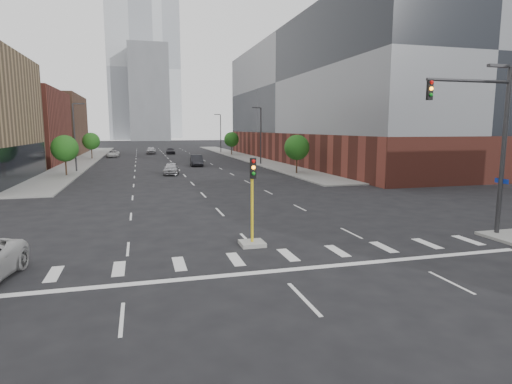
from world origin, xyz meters
name	(u,v)px	position (x,y,z in m)	size (l,w,h in m)	color
ground	(328,324)	(0.00, 0.00, 0.00)	(400.00, 400.00, 0.00)	black
sidewalk_left_far	(86,159)	(-15.00, 74.00, 0.07)	(5.00, 92.00, 0.15)	gray
sidewalk_right_far	(242,157)	(15.00, 74.00, 0.07)	(5.00, 92.00, 0.15)	gray
building_left_far_b	(32,125)	(-27.50, 92.00, 6.50)	(20.00, 24.00, 13.00)	brown
building_right_main	(339,99)	(29.50, 60.00, 11.00)	(24.00, 70.00, 22.00)	brown
tower_left	(131,70)	(-8.00, 220.00, 35.00)	(22.00, 22.00, 70.00)	#B2B7BC
tower_right	(163,71)	(10.00, 260.00, 40.00)	(20.00, 20.00, 80.00)	#B2B7BC
tower_mid	(149,93)	(0.00, 200.00, 22.00)	(18.00, 18.00, 44.00)	slate
median_traffic_signal	(252,227)	(0.00, 8.97, 0.97)	(1.20, 1.20, 4.40)	#999993
mast_arm_signal	(491,132)	(12.61, 7.50, 5.65)	(5.12, 0.90, 9.07)	#2D2D30
streetlight_right_a	(260,133)	(13.41, 55.00, 5.01)	(1.60, 0.22, 9.07)	#2D2D30
streetlight_right_b	(220,132)	(13.41, 90.00, 5.01)	(1.60, 0.22, 9.07)	#2D2D30
streetlight_left	(75,134)	(-13.41, 50.00, 5.01)	(1.60, 0.22, 9.07)	#2D2D30
tree_left_near	(65,148)	(-14.00, 45.00, 3.39)	(3.20, 3.20, 4.85)	#382619
tree_left_far	(91,141)	(-14.00, 75.00, 3.39)	(3.20, 3.20, 4.85)	#382619
tree_right_near	(297,147)	(14.00, 40.00, 3.39)	(3.20, 3.20, 4.85)	#382619
tree_right_far	(231,139)	(14.00, 80.00, 3.39)	(3.20, 3.20, 4.85)	#382619
car_near_left	(171,169)	(-1.50, 43.68, 0.76)	(1.80, 4.47, 1.52)	#A4A4A9
car_mid_right	(196,160)	(3.22, 55.55, 0.86)	(1.81, 5.20, 1.71)	black
car_far_left	(113,154)	(-10.50, 80.11, 0.68)	(2.26, 4.89, 1.36)	#B7B7B7
car_deep_right	(170,151)	(1.50, 87.93, 0.67)	(1.89, 4.65, 1.35)	black
car_distant	(151,150)	(-2.72, 89.41, 0.82)	(1.95, 4.84, 1.65)	#ADADB2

